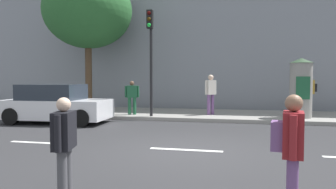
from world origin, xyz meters
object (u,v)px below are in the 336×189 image
(street_tree, at_px, (88,11))
(pedestrian_with_backpack, at_px, (310,90))
(pedestrian_in_light_jacket, at_px, (64,140))
(pedestrian_in_red_top, at_px, (211,91))
(traffic_light, at_px, (150,46))
(parked_car_red, at_px, (56,104))
(pedestrian_with_bag, at_px, (291,146))
(pedestrian_near_pole, at_px, (132,95))
(poster_column, at_px, (301,87))

(street_tree, distance_m, pedestrian_with_backpack, 11.25)
(pedestrian_in_light_jacket, relative_size, pedestrian_in_red_top, 0.85)
(pedestrian_in_light_jacket, distance_m, pedestrian_with_backpack, 12.75)
(pedestrian_with_backpack, bearing_deg, traffic_light, -158.71)
(parked_car_red, bearing_deg, street_tree, 96.20)
(pedestrian_with_bag, relative_size, pedestrian_near_pole, 1.06)
(poster_column, distance_m, pedestrian_near_pole, 7.07)
(pedestrian_with_bag, xyz_separation_m, pedestrian_with_backpack, (2.50, 11.41, 0.28))
(pedestrian_with_backpack, xyz_separation_m, parked_car_red, (-10.15, -4.26, -0.48))
(pedestrian_near_pole, xyz_separation_m, parked_car_red, (-2.40, -2.14, -0.29))
(pedestrian_with_bag, height_order, pedestrian_in_light_jacket, pedestrian_with_bag)
(poster_column, distance_m, parked_car_red, 9.82)
(traffic_light, height_order, pedestrian_in_light_jacket, traffic_light)
(poster_column, bearing_deg, pedestrian_with_bag, -100.48)
(pedestrian_in_light_jacket, relative_size, parked_car_red, 0.36)
(street_tree, bearing_deg, pedestrian_near_pole, -28.27)
(pedestrian_with_bag, xyz_separation_m, parked_car_red, (-7.65, 7.16, -0.20))
(traffic_light, height_order, poster_column, traffic_light)
(street_tree, bearing_deg, poster_column, -6.06)
(pedestrian_with_bag, distance_m, pedestrian_near_pole, 10.67)
(street_tree, height_order, pedestrian_with_bag, street_tree)
(pedestrian_with_bag, bearing_deg, pedestrian_with_backpack, 77.65)
(traffic_light, bearing_deg, parked_car_red, -154.42)
(pedestrian_in_light_jacket, xyz_separation_m, pedestrian_in_red_top, (1.21, 10.05, 0.31))
(pedestrian_with_backpack, bearing_deg, pedestrian_with_bag, -102.35)
(poster_column, distance_m, pedestrian_in_red_top, 3.68)
(pedestrian_with_backpack, height_order, parked_car_red, pedestrian_with_backpack)
(pedestrian_with_backpack, bearing_deg, poster_column, -112.75)
(pedestrian_in_light_jacket, xyz_separation_m, parked_car_red, (-4.57, 7.21, -0.15))
(street_tree, xyz_separation_m, pedestrian_in_light_jacket, (4.97, -10.85, -4.22))
(pedestrian_in_light_jacket, bearing_deg, traffic_light, 97.62)
(pedestrian_in_red_top, bearing_deg, poster_column, -3.81)
(parked_car_red, bearing_deg, pedestrian_in_red_top, 26.16)
(poster_column, relative_size, pedestrian_near_pole, 1.63)
(pedestrian_near_pole, height_order, pedestrian_in_red_top, pedestrian_in_red_top)
(pedestrian_with_bag, xyz_separation_m, pedestrian_in_light_jacket, (-3.07, -0.05, -0.05))
(pedestrian_with_bag, height_order, pedestrian_with_backpack, pedestrian_with_backpack)
(poster_column, relative_size, pedestrian_in_light_jacket, 1.62)
(pedestrian_near_pole, relative_size, parked_car_red, 0.36)
(pedestrian_with_backpack, relative_size, parked_car_red, 0.43)
(pedestrian_near_pole, bearing_deg, pedestrian_in_red_top, 11.75)
(pedestrian_near_pole, bearing_deg, street_tree, 151.73)
(traffic_light, bearing_deg, pedestrian_in_light_jacket, -82.38)
(pedestrian_in_light_jacket, bearing_deg, pedestrian_near_pole, 103.08)
(street_tree, relative_size, pedestrian_with_backpack, 3.88)
(poster_column, relative_size, pedestrian_with_backpack, 1.37)
(street_tree, relative_size, pedestrian_in_light_jacket, 4.58)
(pedestrian_with_backpack, distance_m, parked_car_red, 11.01)
(poster_column, bearing_deg, pedestrian_in_light_jacket, -116.43)
(poster_column, height_order, pedestrian_near_pole, poster_column)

